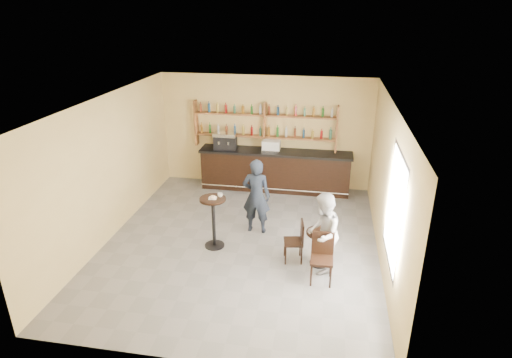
% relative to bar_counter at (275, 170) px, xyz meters
% --- Properties ---
extents(floor, '(7.00, 7.00, 0.00)m').
position_rel_bar_counter_xyz_m(floor, '(-0.35, -3.15, -0.58)').
color(floor, slate).
rests_on(floor, ground).
extents(ceiling, '(7.00, 7.00, 0.00)m').
position_rel_bar_counter_xyz_m(ceiling, '(-0.35, -3.15, 2.62)').
color(ceiling, white).
rests_on(ceiling, wall_back).
extents(wall_back, '(7.00, 0.00, 7.00)m').
position_rel_bar_counter_xyz_m(wall_back, '(-0.35, 0.35, 1.02)').
color(wall_back, '#DFC27E').
rests_on(wall_back, floor).
extents(wall_front, '(7.00, 0.00, 7.00)m').
position_rel_bar_counter_xyz_m(wall_front, '(-0.35, -6.65, 1.02)').
color(wall_front, '#DFC27E').
rests_on(wall_front, floor).
extents(wall_left, '(0.00, 7.00, 7.00)m').
position_rel_bar_counter_xyz_m(wall_left, '(-3.35, -3.15, 1.02)').
color(wall_left, '#DFC27E').
rests_on(wall_left, floor).
extents(wall_right, '(0.00, 7.00, 7.00)m').
position_rel_bar_counter_xyz_m(wall_right, '(2.65, -3.15, 1.02)').
color(wall_right, '#DFC27E').
rests_on(wall_right, floor).
extents(window_pane, '(0.00, 2.00, 2.00)m').
position_rel_bar_counter_xyz_m(window_pane, '(2.65, -4.35, 1.12)').
color(window_pane, white).
rests_on(window_pane, wall_right).
extents(window_frame, '(0.04, 1.70, 2.10)m').
position_rel_bar_counter_xyz_m(window_frame, '(2.64, -4.35, 1.12)').
color(window_frame, black).
rests_on(window_frame, wall_right).
extents(shelf_unit, '(4.00, 0.26, 1.40)m').
position_rel_bar_counter_xyz_m(shelf_unit, '(-0.35, 0.22, 1.23)').
color(shelf_unit, brown).
rests_on(shelf_unit, wall_back).
extents(liquor_bottles, '(3.68, 0.10, 1.00)m').
position_rel_bar_counter_xyz_m(liquor_bottles, '(-0.35, 0.22, 1.40)').
color(liquor_bottles, '#8C5919').
rests_on(liquor_bottles, shelf_unit).
extents(bar_counter, '(4.29, 0.84, 1.16)m').
position_rel_bar_counter_xyz_m(bar_counter, '(0.00, 0.00, 0.00)').
color(bar_counter, black).
rests_on(bar_counter, floor).
extents(espresso_machine, '(0.69, 0.49, 0.46)m').
position_rel_bar_counter_xyz_m(espresso_machine, '(-1.44, 0.00, 0.81)').
color(espresso_machine, black).
rests_on(espresso_machine, bar_counter).
extents(pastry_case, '(0.57, 0.49, 0.31)m').
position_rel_bar_counter_xyz_m(pastry_case, '(-0.12, 0.00, 0.73)').
color(pastry_case, silver).
rests_on(pastry_case, bar_counter).
extents(pedestal_table, '(0.74, 0.74, 1.17)m').
position_rel_bar_counter_xyz_m(pedestal_table, '(-0.91, -3.37, 0.00)').
color(pedestal_table, black).
rests_on(pedestal_table, floor).
extents(napkin, '(0.19, 0.19, 0.00)m').
position_rel_bar_counter_xyz_m(napkin, '(-0.91, -3.37, 0.59)').
color(napkin, white).
rests_on(napkin, pedestal_table).
extents(donut, '(0.16, 0.16, 0.05)m').
position_rel_bar_counter_xyz_m(donut, '(-0.90, -3.38, 0.62)').
color(donut, '#CF8E4C').
rests_on(donut, napkin).
extents(cup_pedestal, '(0.11, 0.11, 0.09)m').
position_rel_bar_counter_xyz_m(cup_pedestal, '(-0.77, -3.27, 0.63)').
color(cup_pedestal, white).
rests_on(cup_pedestal, pedestal_table).
extents(man_main, '(0.67, 0.46, 1.79)m').
position_rel_bar_counter_xyz_m(man_main, '(-0.11, -2.53, 0.32)').
color(man_main, black).
rests_on(man_main, floor).
extents(cafe_table, '(0.75, 0.75, 0.75)m').
position_rel_bar_counter_xyz_m(cafe_table, '(1.41, -3.68, -0.21)').
color(cafe_table, black).
rests_on(cafe_table, floor).
extents(cup_cafe, '(0.11, 0.11, 0.10)m').
position_rel_bar_counter_xyz_m(cup_cafe, '(1.46, -3.68, 0.22)').
color(cup_cafe, white).
rests_on(cup_cafe, cafe_table).
extents(chair_west, '(0.44, 0.44, 0.89)m').
position_rel_bar_counter_xyz_m(chair_west, '(0.86, -3.63, -0.13)').
color(chair_west, black).
rests_on(chair_west, floor).
extents(chair_south, '(0.43, 0.43, 0.99)m').
position_rel_bar_counter_xyz_m(chair_south, '(1.46, -4.28, -0.09)').
color(chair_south, black).
rests_on(chair_south, floor).
extents(patron_second, '(0.70, 0.87, 1.67)m').
position_rel_bar_counter_xyz_m(patron_second, '(1.44, -3.89, 0.25)').
color(patron_second, '#9F9EA3').
rests_on(patron_second, floor).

